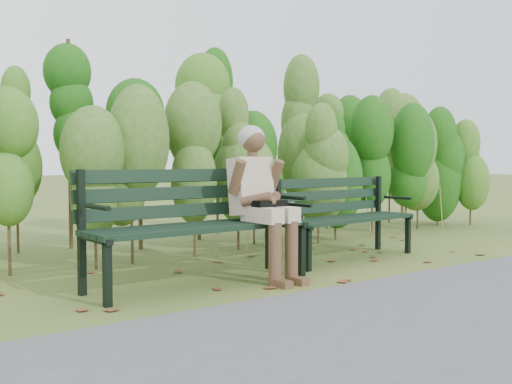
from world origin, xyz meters
TOP-DOWN VIEW (x-y plane):
  - ground at (0.00, 0.00)m, footprint 80.00×80.00m
  - footpath at (0.00, -2.20)m, footprint 60.00×2.50m
  - hedge_band at (0.00, 1.86)m, footprint 11.04×1.67m
  - leaf_litter at (-0.19, -0.17)m, footprint 5.84×2.25m
  - bench_left at (-0.98, -0.07)m, footprint 2.02×0.72m
  - bench_right at (1.00, 0.14)m, footprint 1.81×0.75m
  - seated_woman at (-0.39, -0.25)m, footprint 0.54×0.79m

SIDE VIEW (x-z plane):
  - ground at x=0.00m, z-range 0.00..0.00m
  - leaf_litter at x=-0.19m, z-range 0.00..0.01m
  - footpath at x=0.00m, z-range 0.00..0.01m
  - bench_right at x=1.00m, z-range 0.08..0.96m
  - bench_left at x=-0.98m, z-range 0.09..1.09m
  - seated_woman at x=-0.39m, z-range 0.10..1.49m
  - hedge_band at x=0.00m, z-range 0.05..2.47m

